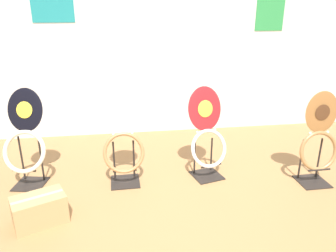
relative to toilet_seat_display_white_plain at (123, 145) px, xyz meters
name	(u,v)px	position (x,y,z in m)	size (l,w,h in m)	color
ground_plane	(201,248)	(0.52, -1.04, -0.40)	(14.00, 14.00, 0.00)	#A37547
wall_back	(159,34)	(0.52, 1.35, 0.90)	(8.00, 0.07, 2.60)	silver
toilet_seat_display_white_plain	(123,145)	(0.00, 0.00, 0.00)	(0.40, 0.30, 0.88)	black
toilet_seat_display_woodgrain	(319,143)	(1.83, -0.29, 0.03)	(0.39, 0.28, 0.92)	black
toilet_seat_display_crimson_swirl	(207,138)	(0.83, 0.01, 0.02)	(0.43, 0.37, 0.91)	black
toilet_seat_display_jazz_black	(25,142)	(-0.91, 0.10, 0.04)	(0.45, 0.38, 0.93)	black
storage_box	(39,210)	(-0.69, -0.56, -0.28)	(0.46, 0.38, 0.24)	tan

